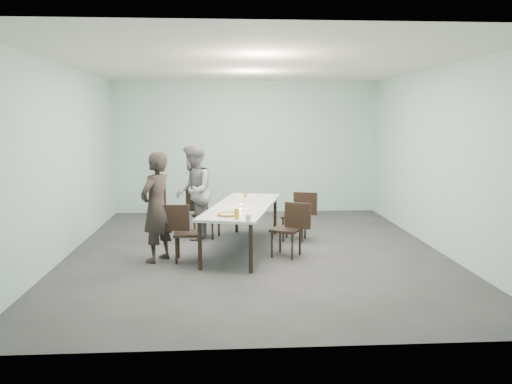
{
  "coord_description": "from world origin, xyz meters",
  "views": [
    {
      "loc": [
        -0.49,
        -7.95,
        2.16
      ],
      "look_at": [
        0.0,
        -0.13,
        1.0
      ],
      "focal_mm": 35.0,
      "sensor_mm": 36.0,
      "label": 1
    }
  ],
  "objects": [
    {
      "name": "diner_far",
      "position": [
        -1.06,
        0.97,
        0.85
      ],
      "size": [
        0.65,
        0.83,
        1.71
      ],
      "primitive_type": "imported",
      "rotation": [
        0.0,
        0.0,
        -1.58
      ],
      "color": "gray",
      "rests_on": "ground"
    },
    {
      "name": "side_plate",
      "position": [
        -0.25,
        -0.37,
        0.76
      ],
      "size": [
        0.18,
        0.18,
        0.01
      ],
      "primitive_type": "cylinder",
      "color": "white",
      "rests_on": "table"
    },
    {
      "name": "tealight",
      "position": [
        -0.25,
        -0.06,
        0.77
      ],
      "size": [
        0.06,
        0.06,
        0.05
      ],
      "color": "silver",
      "rests_on": "table"
    },
    {
      "name": "ground",
      "position": [
        0.0,
        0.0,
        0.0
      ],
      "size": [
        7.0,
        7.0,
        0.0
      ],
      "primitive_type": "plane",
      "color": "#333335",
      "rests_on": "ground"
    },
    {
      "name": "beer_glass",
      "position": [
        -0.33,
        -1.04,
        0.82
      ],
      "size": [
        0.08,
        0.08,
        0.15
      ],
      "primitive_type": "cylinder",
      "color": "gold",
      "rests_on": "table"
    },
    {
      "name": "chair_near_right",
      "position": [
        0.53,
        -0.37,
        0.5
      ],
      "size": [
        0.65,
        0.57,
        0.87
      ],
      "rotation": [
        0.0,
        0.0,
        2.64
      ],
      "color": "black",
      "rests_on": "ground"
    },
    {
      "name": "chair_far_right",
      "position": [
        0.82,
        0.68,
        0.5
      ],
      "size": [
        0.65,
        0.53,
        0.87
      ],
      "rotation": [
        0.0,
        0.0,
        2.83
      ],
      "color": "black",
      "rests_on": "ground"
    },
    {
      "name": "diner_near",
      "position": [
        -1.52,
        -0.48,
        0.83
      ],
      "size": [
        0.66,
        0.73,
        1.67
      ],
      "primitive_type": "imported",
      "rotation": [
        0.0,
        0.0,
        -2.12
      ],
      "color": "black",
      "rests_on": "ground"
    },
    {
      "name": "room_shell",
      "position": [
        0.0,
        0.0,
        2.03
      ],
      "size": [
        6.02,
        7.02,
        3.01
      ],
      "color": "#A9D5CB",
      "rests_on": "ground"
    },
    {
      "name": "pizza",
      "position": [
        -0.45,
        -0.8,
        0.77
      ],
      "size": [
        0.34,
        0.34,
        0.04
      ],
      "color": "white",
      "rests_on": "table"
    },
    {
      "name": "chair_near_left",
      "position": [
        -1.13,
        -0.5,
        0.5
      ],
      "size": [
        0.61,
        0.42,
        0.87
      ],
      "rotation": [
        0.0,
        0.0,
        -0.01
      ],
      "color": "black",
      "rests_on": "ground"
    },
    {
      "name": "menu",
      "position": [
        -0.15,
        1.04,
        0.75
      ],
      "size": [
        0.34,
        0.28,
        0.01
      ],
      "primitive_type": "cube",
      "rotation": [
        0.0,
        0.0,
        -0.24
      ],
      "color": "silver",
      "rests_on": "table"
    },
    {
      "name": "amber_tumbler",
      "position": [
        -0.13,
        0.91,
        0.79
      ],
      "size": [
        0.07,
        0.07,
        0.08
      ],
      "primitive_type": "cylinder",
      "color": "gold",
      "rests_on": "table"
    },
    {
      "name": "water_tumbler",
      "position": [
        -0.17,
        -1.18,
        0.8
      ],
      "size": [
        0.08,
        0.08,
        0.09
      ],
      "primitive_type": "cylinder",
      "color": "silver",
      "rests_on": "table"
    },
    {
      "name": "chair_far_left",
      "position": [
        -0.9,
        1.03,
        0.5
      ],
      "size": [
        0.65,
        0.53,
        0.87
      ],
      "rotation": [
        0.0,
        0.0,
        -0.33
      ],
      "color": "black",
      "rests_on": "ground"
    },
    {
      "name": "table",
      "position": [
        -0.21,
        0.11,
        0.69
      ],
      "size": [
        1.49,
        2.74,
        0.75
      ],
      "rotation": [
        0.0,
        0.0,
        -0.24
      ],
      "color": "white",
      "rests_on": "ground"
    }
  ]
}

